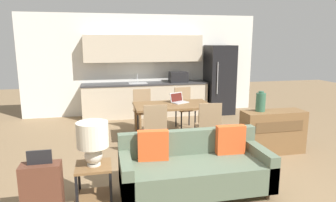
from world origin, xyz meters
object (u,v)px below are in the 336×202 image
object	(u,v)px
dining_chair_far_left	(143,108)
suitcase	(42,191)
dining_table	(172,107)
dining_chair_near_left	(155,127)
refrigerator	(219,80)
vase	(261,102)
dining_chair_far_right	(184,105)
dining_chair_near_right	(209,124)
credenza	(273,132)
side_table	(94,178)
laptop	(178,100)
couch	(194,168)
table_lamp	(93,139)

from	to	relation	value
dining_chair_far_left	suitcase	size ratio (longest dim) A/B	1.14
dining_table	dining_chair_near_left	bearing A→B (deg)	-122.99
refrigerator	dining_chair_far_left	distance (m)	2.67
vase	suitcase	distance (m)	3.74
dining_chair_far_right	vase	bearing A→B (deg)	-72.30
dining_chair_near_right	credenza	bearing A→B (deg)	175.00
dining_chair_near_right	dining_chair_far_right	bearing A→B (deg)	-81.55
credenza	dining_chair_near_left	bearing A→B (deg)	171.08
dining_table	dining_chair_far_right	xyz separation A→B (m)	(0.48, 0.83, -0.16)
credenza	vase	size ratio (longest dim) A/B	3.14
side_table	vase	world-z (taller)	vase
laptop	suitcase	size ratio (longest dim) A/B	0.49
dining_chair_far_right	laptop	size ratio (longest dim) A/B	2.33
dining_chair_far_right	dining_chair_far_left	xyz separation A→B (m)	(-0.98, -0.07, 0.00)
credenza	couch	bearing A→B (deg)	-149.00
dining_table	dining_chair_far_left	world-z (taller)	dining_chair_far_left
credenza	refrigerator	bearing A→B (deg)	86.10
table_lamp	dining_chair_far_left	world-z (taller)	table_lamp
dining_chair_far_right	refrigerator	bearing A→B (deg)	34.62
side_table	table_lamp	bearing A→B (deg)	15.55
couch	table_lamp	xyz separation A→B (m)	(-1.28, -0.03, 0.51)
dining_chair_near_right	refrigerator	bearing A→B (deg)	-106.62
dining_chair_far_left	suitcase	bearing A→B (deg)	-120.36
refrigerator	credenza	size ratio (longest dim) A/B	1.67
side_table	credenza	size ratio (longest dim) A/B	0.46
couch	dining_chair_near_left	distance (m)	1.46
dining_chair_near_left	dining_table	bearing A→B (deg)	-119.02
dining_chair_far_right	dining_chair_near_left	world-z (taller)	same
dining_chair_near_right	laptop	distance (m)	1.07
dining_table	couch	xyz separation A→B (m)	(-0.22, -2.19, -0.34)
side_table	suitcase	size ratio (longest dim) A/B	0.63
dining_chair_near_left	laptop	size ratio (longest dim) A/B	2.33
side_table	table_lamp	size ratio (longest dim) A/B	0.96
credenza	dining_chair_near_right	bearing A→B (deg)	166.50
dining_table	couch	world-z (taller)	couch
dining_chair_near_left	laptop	xyz separation A→B (m)	(0.66, 0.92, 0.27)
laptop	dining_chair_far_right	bearing A→B (deg)	38.58
side_table	dining_chair_far_right	size ratio (longest dim) A/B	0.55
dining_table	vase	bearing A→B (deg)	-37.59
couch	side_table	world-z (taller)	couch
suitcase	dining_chair_far_left	bearing A→B (deg)	63.54
side_table	suitcase	world-z (taller)	suitcase
vase	dining_chair_far_left	xyz separation A→B (m)	(-1.85, 1.80, -0.42)
dining_chair_near_right	suitcase	bearing A→B (deg)	40.33
credenza	table_lamp	bearing A→B (deg)	-159.97
dining_table	suitcase	distance (m)	3.19
side_table	laptop	xyz separation A→B (m)	(1.67, 2.39, 0.45)
table_lamp	credenza	world-z (taller)	table_lamp
dining_chair_far_left	laptop	xyz separation A→B (m)	(0.66, -0.60, 0.27)
laptop	vase	bearing A→B (deg)	-71.66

